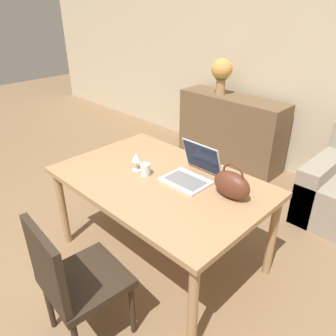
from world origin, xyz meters
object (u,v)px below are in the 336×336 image
(laptop, at_px, (193,170))
(handbag, at_px, (232,184))
(drinking_glass, at_px, (145,170))
(chair, at_px, (73,278))
(wine_glass, at_px, (136,158))
(flower_vase, at_px, (222,72))

(laptop, height_order, handbag, laptop)
(drinking_glass, bearing_deg, laptop, 36.70)
(chair, height_order, drinking_glass, chair)
(wine_glass, xyz_separation_m, handbag, (0.73, 0.19, -0.00))
(wine_glass, distance_m, flower_vase, 1.95)
(handbag, bearing_deg, drinking_glass, -163.03)
(drinking_glass, relative_size, wine_glass, 0.62)
(laptop, bearing_deg, handbag, -3.34)
(laptop, height_order, wine_glass, laptop)
(chair, relative_size, flower_vase, 2.08)
(flower_vase, bearing_deg, handbag, -51.39)
(chair, distance_m, handbag, 1.11)
(handbag, bearing_deg, chair, -108.71)
(wine_glass, bearing_deg, flower_vase, 107.72)
(handbag, bearing_deg, flower_vase, 128.61)
(chair, height_order, flower_vase, flower_vase)
(chair, relative_size, laptop, 2.56)
(drinking_glass, distance_m, wine_glass, 0.12)
(chair, xyz_separation_m, laptop, (-0.00, 1.03, 0.30))
(wine_glass, distance_m, handbag, 0.75)
(laptop, bearing_deg, drinking_glass, -143.30)
(chair, xyz_separation_m, handbag, (0.34, 1.01, 0.33))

